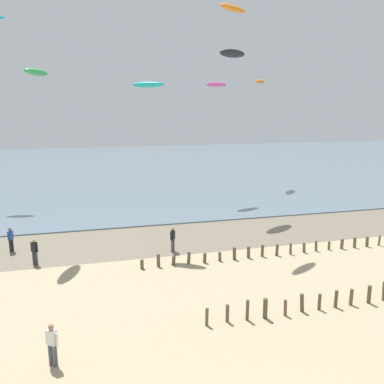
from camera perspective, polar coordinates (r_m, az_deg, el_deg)
name	(u,v)px	position (r m, az deg, el deg)	size (l,w,h in m)	color
wet_sand_strip	(156,240)	(30.64, -5.08, -6.68)	(120.00, 7.21, 0.01)	#7A6D59
sea	(116,167)	(68.13, -10.65, 3.44)	(160.00, 70.00, 0.10)	slate
groyne_mid	(329,300)	(21.64, 18.69, -14.15)	(11.53, 0.36, 1.01)	brown
groyne_far	(265,251)	(27.56, 10.17, -8.17)	(17.17, 0.36, 0.83)	brown
person_nearest_camera	(52,344)	(17.25, -19.02, -19.43)	(0.48, 0.39, 1.71)	#4C4C56
person_left_flank	(34,251)	(27.41, -21.20, -7.69)	(0.46, 0.40, 1.71)	#383842
person_far_down_beach	(11,239)	(30.40, -24.06, -6.03)	(0.35, 0.53, 1.71)	#232328
person_trailing_behind	(173,239)	(27.86, -2.72, -6.56)	(0.39, 0.48, 1.71)	#4C4C56
kite_aloft_0	(232,54)	(38.08, 5.69, 18.75)	(3.27, 1.05, 0.52)	black
kite_aloft_1	(36,72)	(29.48, -21.01, 15.42)	(2.88, 0.92, 0.46)	green
kite_aloft_2	(216,85)	(42.78, 3.41, 14.80)	(2.65, 0.85, 0.42)	#E54C99
kite_aloft_3	(148,85)	(28.69, -6.13, 14.74)	(2.33, 0.75, 0.37)	#19B2B7
kite_aloft_4	(233,8)	(31.20, 5.76, 24.25)	(2.66, 0.85, 0.43)	orange
kite_aloft_6	(260,82)	(51.88, 9.47, 15.02)	(2.92, 0.93, 0.47)	orange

